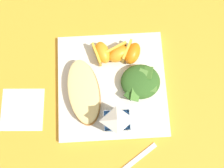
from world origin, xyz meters
TOP-DOWN VIEW (x-y plane):
  - ground at (0.00, 0.00)m, footprint 3.00×3.00m
  - white_plate at (0.00, 0.00)m, footprint 0.28×0.28m
  - cheesy_pizza_bread at (0.07, 0.02)m, footprint 0.10×0.18m
  - green_salad_pile at (-0.07, 0.00)m, footprint 0.10×0.09m
  - milk_carton at (-0.01, 0.10)m, footprint 0.06×0.05m
  - orange_wedge_front at (-0.06, -0.08)m, footprint 0.06×0.07m
  - orange_wedge_middle at (-0.02, -0.08)m, footprint 0.07×0.06m
  - orange_wedge_rear at (0.02, -0.08)m, footprint 0.05×0.07m
  - paper_napkin at (0.24, 0.05)m, footprint 0.12×0.12m

SIDE VIEW (x-z plane):
  - ground at x=0.00m, z-range 0.00..0.00m
  - paper_napkin at x=0.24m, z-range 0.00..0.00m
  - white_plate at x=0.00m, z-range 0.00..0.02m
  - cheesy_pizza_bread at x=0.07m, z-range 0.02..0.05m
  - orange_wedge_front at x=-0.06m, z-range 0.02..0.06m
  - orange_wedge_middle at x=-0.02m, z-range 0.02..0.06m
  - orange_wedge_rear at x=0.02m, z-range 0.02..0.06m
  - green_salad_pile at x=-0.07m, z-range 0.01..0.06m
  - milk_carton at x=-0.01m, z-range 0.02..0.13m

